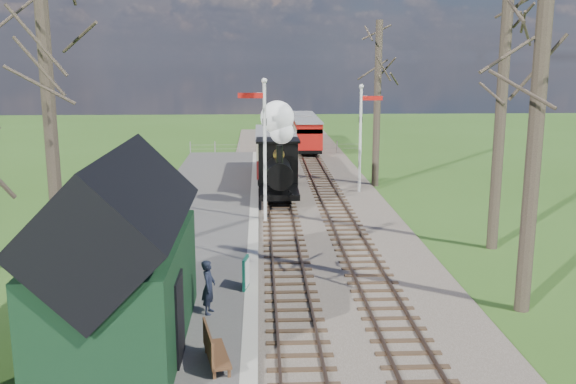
{
  "coord_description": "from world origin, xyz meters",
  "views": [
    {
      "loc": [
        -0.91,
        -10.86,
        7.07
      ],
      "look_at": [
        0.24,
        15.02,
        1.6
      ],
      "focal_mm": 40.0,
      "sensor_mm": 36.0,
      "label": 1
    }
  ],
  "objects_px": {
    "bench": "(212,348)",
    "person": "(209,287)",
    "red_carriage_a": "(307,135)",
    "coach": "(275,152)",
    "semaphore_near": "(263,140)",
    "red_carriage_b": "(302,127)",
    "station_shed": "(120,261)",
    "semaphore_far": "(362,130)",
    "locomotive": "(278,158)",
    "sign_board": "(246,273)"
  },
  "relations": [
    {
      "from": "station_shed",
      "to": "semaphore_far",
      "type": "distance_m",
      "value": 20.01
    },
    {
      "from": "red_carriage_b",
      "to": "semaphore_far",
      "type": "bearing_deg",
      "value": -84.81
    },
    {
      "from": "semaphore_near",
      "to": "bench",
      "type": "height_order",
      "value": "semaphore_near"
    },
    {
      "from": "sign_board",
      "to": "red_carriage_a",
      "type": "bearing_deg",
      "value": 82.08
    },
    {
      "from": "semaphore_near",
      "to": "coach",
      "type": "bearing_deg",
      "value": 85.64
    },
    {
      "from": "red_carriage_b",
      "to": "coach",
      "type": "bearing_deg",
      "value": -99.55
    },
    {
      "from": "red_carriage_a",
      "to": "red_carriage_b",
      "type": "xyz_separation_m",
      "value": [
        0.0,
        5.5,
        0.0
      ]
    },
    {
      "from": "semaphore_far",
      "to": "red_carriage_a",
      "type": "bearing_deg",
      "value": 97.2
    },
    {
      "from": "coach",
      "to": "sign_board",
      "type": "bearing_deg",
      "value": -94.2
    },
    {
      "from": "red_carriage_b",
      "to": "bench",
      "type": "relative_size",
      "value": 3.03
    },
    {
      "from": "coach",
      "to": "bench",
      "type": "bearing_deg",
      "value": -94.94
    },
    {
      "from": "semaphore_near",
      "to": "locomotive",
      "type": "distance_m",
      "value": 4.31
    },
    {
      "from": "semaphore_far",
      "to": "red_carriage_a",
      "type": "xyz_separation_m",
      "value": [
        -1.77,
        14.04,
        -1.93
      ]
    },
    {
      "from": "red_carriage_b",
      "to": "semaphore_near",
      "type": "bearing_deg",
      "value": -97.52
    },
    {
      "from": "sign_board",
      "to": "bench",
      "type": "bearing_deg",
      "value": -97.73
    },
    {
      "from": "locomotive",
      "to": "person",
      "type": "height_order",
      "value": "locomotive"
    },
    {
      "from": "semaphore_near",
      "to": "red_carriage_a",
      "type": "xyz_separation_m",
      "value": [
        3.37,
        20.04,
        -2.2
      ]
    },
    {
      "from": "coach",
      "to": "red_carriage_a",
      "type": "relative_size",
      "value": 1.64
    },
    {
      "from": "station_shed",
      "to": "person",
      "type": "distance_m",
      "value": 2.91
    },
    {
      "from": "station_shed",
      "to": "red_carriage_b",
      "type": "bearing_deg",
      "value": 79.59
    },
    {
      "from": "red_carriage_a",
      "to": "person",
      "type": "height_order",
      "value": "red_carriage_a"
    },
    {
      "from": "semaphore_near",
      "to": "person",
      "type": "distance_m",
      "value": 10.76
    },
    {
      "from": "coach",
      "to": "red_carriage_a",
      "type": "height_order",
      "value": "coach"
    },
    {
      "from": "coach",
      "to": "locomotive",
      "type": "bearing_deg",
      "value": -90.11
    },
    {
      "from": "bench",
      "to": "red_carriage_a",
      "type": "bearing_deg",
      "value": 82.11
    },
    {
      "from": "semaphore_far",
      "to": "locomotive",
      "type": "relative_size",
      "value": 1.16
    },
    {
      "from": "station_shed",
      "to": "locomotive",
      "type": "xyz_separation_m",
      "value": [
        4.29,
        16.02,
        -0.01
      ]
    },
    {
      "from": "coach",
      "to": "sign_board",
      "type": "distance_m",
      "value": 18.59
    },
    {
      "from": "semaphore_near",
      "to": "red_carriage_b",
      "type": "height_order",
      "value": "semaphore_near"
    },
    {
      "from": "red_carriage_a",
      "to": "coach",
      "type": "bearing_deg",
      "value": -104.65
    },
    {
      "from": "station_shed",
      "to": "bench",
      "type": "distance_m",
      "value": 3.12
    },
    {
      "from": "semaphore_far",
      "to": "locomotive",
      "type": "height_order",
      "value": "semaphore_far"
    },
    {
      "from": "station_shed",
      "to": "semaphore_near",
      "type": "height_order",
      "value": "semaphore_near"
    },
    {
      "from": "station_shed",
      "to": "red_carriage_b",
      "type": "relative_size",
      "value": 1.31
    },
    {
      "from": "red_carriage_a",
      "to": "sign_board",
      "type": "relative_size",
      "value": 4.87
    },
    {
      "from": "station_shed",
      "to": "bench",
      "type": "bearing_deg",
      "value": -30.46
    },
    {
      "from": "red_carriage_a",
      "to": "bench",
      "type": "height_order",
      "value": "red_carriage_a"
    },
    {
      "from": "semaphore_near",
      "to": "red_carriage_b",
      "type": "xyz_separation_m",
      "value": [
        3.37,
        25.54,
        -2.2
      ]
    },
    {
      "from": "station_shed",
      "to": "red_carriage_b",
      "type": "distance_m",
      "value": 38.18
    },
    {
      "from": "sign_board",
      "to": "bench",
      "type": "xyz_separation_m",
      "value": [
        -0.67,
        -4.91,
        -0.08
      ]
    },
    {
      "from": "semaphore_far",
      "to": "coach",
      "type": "relative_size",
      "value": 0.73
    },
    {
      "from": "red_carriage_a",
      "to": "person",
      "type": "distance_m",
      "value": 30.74
    },
    {
      "from": "locomotive",
      "to": "semaphore_far",
      "type": "bearing_deg",
      "value": 24.31
    },
    {
      "from": "semaphore_far",
      "to": "sign_board",
      "type": "height_order",
      "value": "semaphore_far"
    },
    {
      "from": "red_carriage_a",
      "to": "bench",
      "type": "xyz_separation_m",
      "value": [
        -4.62,
        -33.38,
        -0.81
      ]
    },
    {
      "from": "bench",
      "to": "person",
      "type": "distance_m",
      "value": 3.07
    },
    {
      "from": "station_shed",
      "to": "bench",
      "type": "height_order",
      "value": "station_shed"
    },
    {
      "from": "station_shed",
      "to": "locomotive",
      "type": "height_order",
      "value": "locomotive"
    },
    {
      "from": "semaphore_far",
      "to": "coach",
      "type": "xyz_separation_m",
      "value": [
        -4.37,
        4.09,
        -1.7
      ]
    },
    {
      "from": "bench",
      "to": "semaphore_near",
      "type": "bearing_deg",
      "value": 84.62
    }
  ]
}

